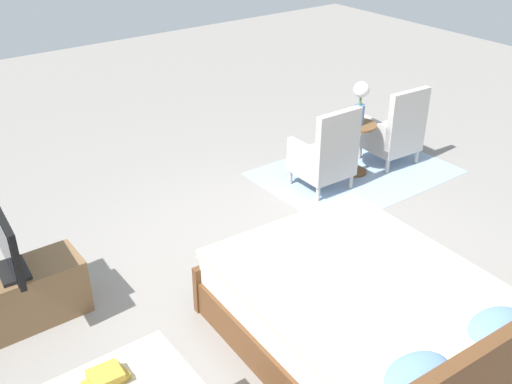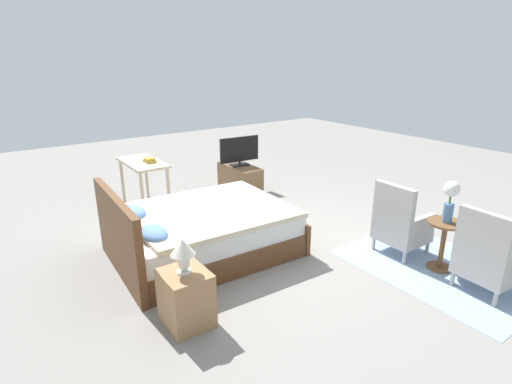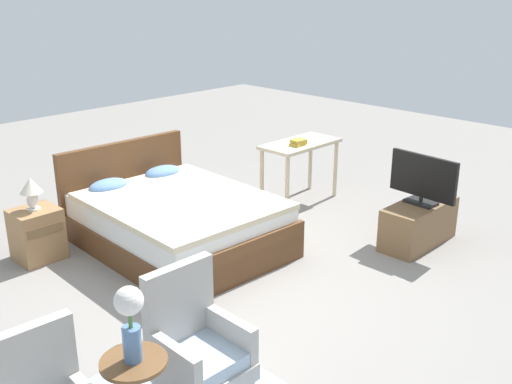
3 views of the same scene
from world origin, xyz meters
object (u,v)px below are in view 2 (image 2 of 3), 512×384
object	(u,v)px
armchair_by_window_left	(488,258)
table_lamp	(183,251)
tv_stand	(240,177)
armchair_by_window_right	(400,225)
side_table	(443,240)
flower_vase	(450,198)
vanity_desk	(143,169)
tv_flatscreen	(239,151)
book_stack	(149,160)
bed	(200,232)
nightstand	(186,298)

from	to	relation	value
armchair_by_window_left	table_lamp	size ratio (longest dim) A/B	2.79
tv_stand	armchair_by_window_right	bearing A→B (deg)	-176.01
tv_stand	armchair_by_window_left	bearing A→B (deg)	-176.98
side_table	table_lamp	size ratio (longest dim) A/B	1.78
armchair_by_window_left	flower_vase	size ratio (longest dim) A/B	1.93
table_lamp	vanity_desk	distance (m)	3.23
side_table	tv_flatscreen	bearing A→B (deg)	4.52
armchair_by_window_left	book_stack	world-z (taller)	armchair_by_window_left
armchair_by_window_left	flower_vase	xyz separation A→B (m)	(0.53, -0.07, 0.50)
armchair_by_window_left	armchair_by_window_right	distance (m)	1.06
bed	tv_stand	distance (m)	2.59
armchair_by_window_left	vanity_desk	distance (m)	4.88
nightstand	tv_stand	world-z (taller)	nightstand
armchair_by_window_right	book_stack	world-z (taller)	armchair_by_window_right
flower_vase	armchair_by_window_right	bearing A→B (deg)	7.81
bed	book_stack	xyz separation A→B (m)	(1.85, -0.11, 0.51)
armchair_by_window_right	tv_stand	distance (m)	3.29
table_lamp	book_stack	world-z (taller)	table_lamp
armchair_by_window_right	bed	bearing A→B (deg)	55.08
armchair_by_window_left	flower_vase	bearing A→B (deg)	-7.87
tv_flatscreen	vanity_desk	bearing A→B (deg)	86.40
nightstand	armchair_by_window_right	bearing A→B (deg)	-95.34
flower_vase	nightstand	xyz separation A→B (m)	(0.79, 2.86, -0.62)
side_table	tv_flatscreen	distance (m)	3.84
side_table	flower_vase	xyz separation A→B (m)	(0.00, 0.00, 0.51)
flower_vase	tv_stand	distance (m)	3.87
bed	table_lamp	bearing A→B (deg)	146.73
bed	table_lamp	world-z (taller)	bed
side_table	nightstand	xyz separation A→B (m)	(0.79, 2.86, -0.10)
side_table	table_lamp	distance (m)	2.99
armchair_by_window_left	book_stack	distance (m)	4.75
side_table	tv_flatscreen	size ratio (longest dim) A/B	0.76
bed	armchair_by_window_right	world-z (taller)	bed
tv_flatscreen	vanity_desk	xyz separation A→B (m)	(0.11, 1.77, -0.07)
nightstand	tv_flatscreen	world-z (taller)	tv_flatscreen
bed	vanity_desk	world-z (taller)	bed
tv_stand	vanity_desk	bearing A→B (deg)	86.32
side_table	tv_stand	size ratio (longest dim) A/B	0.61
table_lamp	book_stack	xyz separation A→B (m)	(3.00, -0.87, 0.06)
armchair_by_window_right	table_lamp	distance (m)	2.82
bed	tv_flatscreen	distance (m)	2.63
side_table	nightstand	world-z (taller)	side_table
armchair_by_window_left	book_stack	size ratio (longest dim) A/B	4.01
armchair_by_window_right	side_table	xyz separation A→B (m)	(-0.53, -0.07, -0.01)
nightstand	table_lamp	xyz separation A→B (m)	(0.00, 0.00, 0.48)
tv_flatscreen	vanity_desk	size ratio (longest dim) A/B	0.74
armchair_by_window_right	side_table	world-z (taller)	armchair_by_window_right
vanity_desk	book_stack	world-z (taller)	book_stack
armchair_by_window_right	nightstand	size ratio (longest dim) A/B	1.73
table_lamp	tv_stand	xyz separation A→B (m)	(3.01, -2.56, -0.52)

